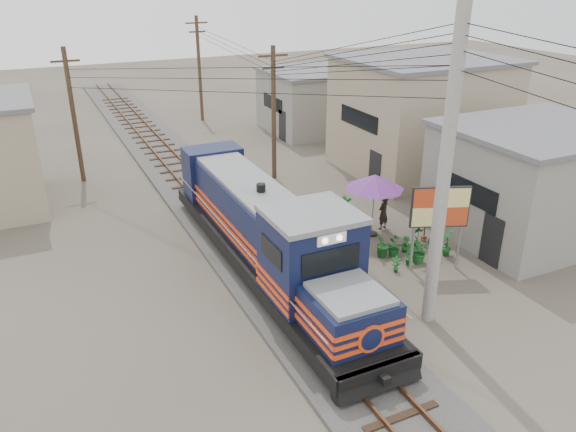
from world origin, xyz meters
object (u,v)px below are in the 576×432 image
billboard (440,209)px  vendor (383,213)px  locomotive (268,234)px  market_umbrella (375,182)px

billboard → vendor: size_ratio=2.16×
locomotive → market_umbrella: 5.52m
billboard → locomotive: bearing=179.4°
vendor → locomotive: bearing=-5.4°
locomotive → vendor: size_ratio=9.63×
locomotive → market_umbrella: size_ratio=4.57×
billboard → vendor: bearing=107.3°
billboard → market_umbrella: (-0.47, 3.55, -0.05)m
locomotive → vendor: 6.34m
billboard → market_umbrella: size_ratio=1.03×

